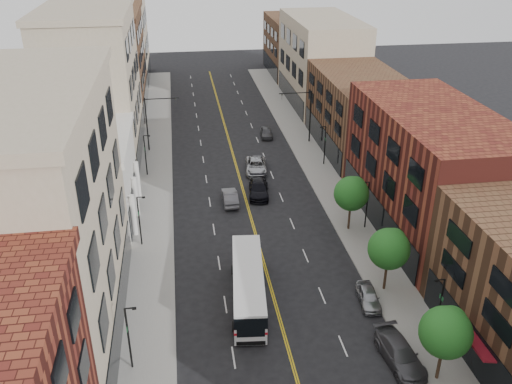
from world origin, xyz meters
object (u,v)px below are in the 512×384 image
car_parked_far (368,297)px  car_lane_a (259,189)px  car_lane_b (256,166)px  car_lane_behind (230,197)px  city_bus (248,284)px  car_parked_mid (400,354)px  car_lane_c (266,132)px

car_parked_far → car_lane_a: (-5.82, 20.45, 0.12)m
car_parked_far → car_lane_b: 27.31m
car_lane_behind → car_lane_a: size_ratio=0.83×
city_bus → car_lane_b: (4.34, 25.02, -0.90)m
city_bus → car_parked_mid: 12.71m
car_lane_a → car_lane_b: car_lane_a is taller
car_parked_mid → car_parked_far: car_parked_mid is taller
car_lane_behind → car_lane_a: (3.38, 1.50, 0.04)m
car_lane_b → car_lane_c: 12.12m
car_lane_behind → car_lane_c: 20.85m
city_bus → car_parked_mid: (9.50, -8.39, -0.89)m
city_bus → car_parked_far: city_bus is taller
car_parked_far → car_lane_c: 38.56m
city_bus → car_parked_mid: size_ratio=2.15×
city_bus → car_parked_far: (9.50, -1.80, -1.00)m
car_parked_far → car_lane_a: car_lane_a is taller
city_bus → car_lane_b: 25.41m
city_bus → car_lane_behind: city_bus is taller
city_bus → car_lane_a: size_ratio=2.11×
car_parked_mid → car_lane_c: (-1.96, 45.11, -0.08)m
city_bus → car_lane_b: size_ratio=2.07×
car_lane_a → car_lane_b: bearing=91.2°
car_lane_behind → car_lane_a: 3.70m
car_parked_mid → car_lane_behind: bearing=104.5°
city_bus → car_parked_far: 9.72m
car_lane_a → car_lane_c: 18.47m
car_lane_behind → car_lane_a: car_lane_a is taller
car_parked_far → car_lane_c: (-1.96, 38.51, 0.02)m
car_lane_b → car_lane_c: size_ratio=1.37×
car_lane_a → car_lane_c: bearing=85.0°
car_lane_b → car_lane_behind: bearing=-110.5°
city_bus → car_lane_c: (7.54, 36.71, -0.97)m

